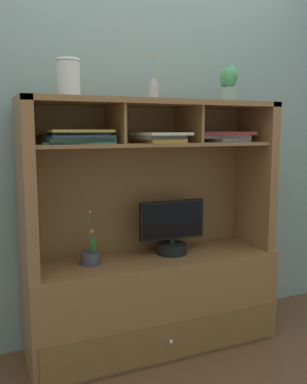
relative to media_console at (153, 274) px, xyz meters
name	(u,v)px	position (x,y,z in m)	size (l,w,h in m)	color
floor_plane	(154,345)	(0.00, -0.01, -0.46)	(6.00, 6.00, 0.02)	brown
back_wall	(137,117)	(0.00, 0.25, 0.95)	(6.00, 0.02, 2.80)	gray
media_console	(153,274)	(0.00, 0.00, 0.00)	(1.51, 0.49, 1.49)	#906037
tv_monitor	(172,231)	(0.13, 0.00, 0.25)	(0.42, 0.19, 0.33)	black
potted_orchid	(90,257)	(-0.39, 0.00, 0.15)	(0.12, 0.12, 0.31)	#44454F
magazine_stack_left	(223,136)	(0.48, 0.00, 0.83)	(0.38, 0.28, 0.06)	slate
magazine_stack_centre	(160,137)	(0.01, -0.06, 0.83)	(0.31, 0.30, 0.06)	#BE8F37
magazine_stack_right	(78,137)	(-0.45, -0.04, 0.83)	(0.39, 0.31, 0.07)	#3B695D
diffuser_bottle	(153,91)	(0.00, -0.01, 1.09)	(0.06, 0.06, 0.27)	#B8B1B4
potted_succulent	(229,85)	(0.49, -0.03, 1.14)	(0.14, 0.14, 0.22)	gray
ceramic_vase	(69,78)	(-0.49, -0.04, 1.13)	(0.12, 0.12, 0.20)	silver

